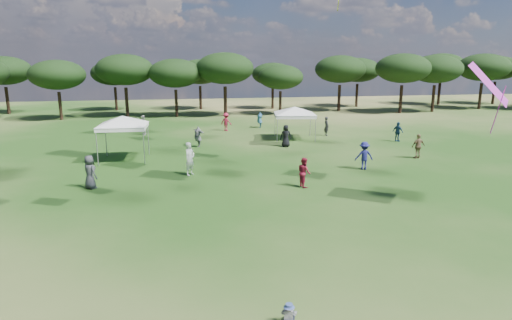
# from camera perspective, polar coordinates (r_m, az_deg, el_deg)

# --- Properties ---
(tree_line) EXTENTS (108.78, 17.63, 7.77)m
(tree_line) POSITION_cam_1_polar(r_m,az_deg,el_deg) (55.19, -5.51, 11.84)
(tree_line) COLOR black
(tree_line) RESTS_ON ground
(tent_left) EXTENTS (6.18, 6.18, 3.27)m
(tent_left) POSITION_cam_1_polar(r_m,az_deg,el_deg) (29.53, -17.40, 5.41)
(tent_left) COLOR gray
(tent_left) RESTS_ON ground
(tent_right) EXTENTS (6.58, 6.58, 3.06)m
(tent_right) POSITION_cam_1_polar(r_m,az_deg,el_deg) (36.34, 5.19, 6.91)
(tent_right) COLOR gray
(tent_right) RESTS_ON ground
(toddler) EXTENTS (0.44, 0.47, 0.58)m
(toddler) POSITION_cam_1_polar(r_m,az_deg,el_deg) (11.34, 4.42, -19.92)
(toddler) COLOR #161A31
(toddler) RESTS_ON ground
(festival_crowd) EXTENTS (23.37, 22.29, 1.93)m
(festival_crowd) POSITION_cam_1_polar(r_m,az_deg,el_deg) (33.00, -0.16, 3.20)
(festival_crowd) COLOR navy
(festival_crowd) RESTS_ON ground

